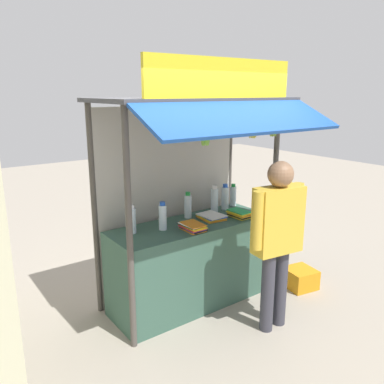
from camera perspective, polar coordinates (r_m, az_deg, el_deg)
ground_plane at (r=4.65m, az=0.00°, el=-15.58°), size 20.00×20.00×0.00m
stall_counter at (r=4.43m, az=0.00°, el=-10.32°), size 1.83×0.65×0.94m
stall_structure at (r=4.17m, az=-0.77°, el=4.07°), size 2.03×1.50×2.62m
water_bottle_back_right at (r=4.04m, az=-4.28°, el=-3.61°), size 0.08×0.08×0.30m
water_bottle_far_left at (r=4.41m, az=-0.60°, el=-2.01°), size 0.08×0.08×0.30m
water_bottle_front_left at (r=3.97m, az=-8.74°, el=-4.05°), size 0.08×0.08×0.29m
water_bottle_mid_left at (r=4.90m, az=6.00°, el=-0.51°), size 0.08×0.08×0.28m
water_bottle_rear_center at (r=4.73m, az=4.84°, el=-0.82°), size 0.09×0.09×0.32m
water_bottle_far_right at (r=4.63m, az=3.28°, el=-1.12°), size 0.09×0.09×0.32m
magazine_stack_left at (r=4.04m, az=0.08°, el=-5.07°), size 0.20×0.29×0.07m
magazine_stack_mid_right at (r=4.41m, az=2.84°, el=-3.58°), size 0.27×0.31×0.05m
magazine_stack_right at (r=4.49m, az=6.90°, el=-3.13°), size 0.19×0.27×0.08m
banana_bunch_inner_left at (r=3.61m, az=1.95°, el=8.05°), size 0.10×0.10×0.30m
banana_bunch_leftmost at (r=4.22m, az=11.73°, el=8.82°), size 0.09×0.09×0.27m
banana_bunch_inner_right at (r=4.01m, az=8.82°, el=8.72°), size 0.10×0.10×0.27m
vendor_person at (r=3.86m, az=12.30°, el=-5.58°), size 0.65×0.27×1.71m
plastic_crate at (r=5.06m, az=15.42°, el=-11.98°), size 0.39×0.39×0.24m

